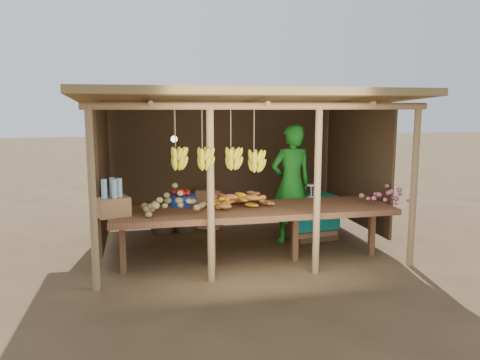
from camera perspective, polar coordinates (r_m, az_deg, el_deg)
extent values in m
plane|color=brown|center=(7.61, 0.00, -7.84)|extent=(60.00, 60.00, 0.00)
cylinder|color=#9E7B51|center=(5.75, -17.53, -2.42)|extent=(0.09, 0.09, 2.20)
cylinder|color=#9E7B51|center=(6.80, 20.43, -0.89)|extent=(0.09, 0.09, 2.20)
cylinder|color=#9E7B51|center=(8.71, -15.81, 1.35)|extent=(0.09, 0.09, 2.20)
cylinder|color=#9E7B51|center=(9.43, 10.58, 2.08)|extent=(0.09, 0.09, 2.20)
cylinder|color=#9E7B51|center=(5.79, -3.59, -1.95)|extent=(0.09, 0.09, 2.20)
cylinder|color=#9E7B51|center=(6.16, 9.40, -1.41)|extent=(0.09, 0.09, 2.20)
cylinder|color=#9E7B51|center=(5.84, 3.19, 8.99)|extent=(4.40, 0.09, 0.09)
cylinder|color=#9E7B51|center=(8.76, -2.12, 8.93)|extent=(4.40, 0.09, 0.09)
cube|color=olive|center=(7.29, 0.00, 9.67)|extent=(4.70, 3.50, 0.28)
cube|color=#4C3623|center=(8.80, -2.06, 2.47)|extent=(4.20, 0.04, 1.98)
cube|color=#4C3623|center=(7.41, -16.27, 0.93)|extent=(0.04, 2.40, 1.98)
cube|color=#4C3623|center=(8.24, 13.98, 1.78)|extent=(0.04, 2.40, 1.98)
cube|color=brown|center=(6.52, 1.79, -3.77)|extent=(3.90, 1.05, 0.08)
cube|color=brown|center=(6.44, -14.11, -7.88)|extent=(0.08, 0.08, 0.72)
cube|color=brown|center=(6.51, -3.40, -7.45)|extent=(0.08, 0.08, 0.72)
cube|color=brown|center=(6.79, 6.72, -6.80)|extent=(0.08, 0.08, 0.72)
cube|color=brown|center=(7.26, 15.76, -6.05)|extent=(0.08, 0.08, 0.72)
cylinder|color=navy|center=(6.76, -7.14, -2.41)|extent=(0.41, 0.41, 0.14)
cube|color=#986944|center=(6.23, -15.24, -3.15)|extent=(0.47, 0.42, 0.25)
imported|color=#1A781E|center=(7.61, 6.28, -0.46)|extent=(0.74, 0.53, 1.92)
cube|color=brown|center=(8.00, 8.69, -4.67)|extent=(0.79, 0.70, 0.66)
cube|color=#0D968F|center=(7.92, 8.75, -2.13)|extent=(0.88, 0.78, 0.07)
cube|color=#986944|center=(8.56, -3.80, -4.62)|extent=(0.54, 0.48, 0.35)
cube|color=#986944|center=(8.49, -3.82, -2.29)|extent=(0.54, 0.48, 0.35)
cube|color=#986944|center=(8.51, -7.06, -4.76)|extent=(0.54, 0.48, 0.35)
ellipsoid|color=#4C3623|center=(8.29, -9.47, -4.71)|extent=(0.44, 0.44, 0.60)
ellipsoid|color=#4C3623|center=(8.31, -6.69, -4.60)|extent=(0.44, 0.44, 0.60)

